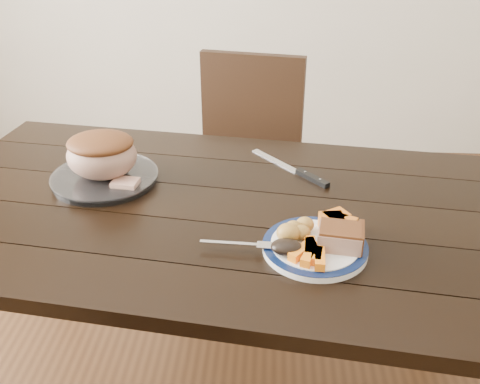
# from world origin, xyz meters

# --- Properties ---
(dining_table) EXTENTS (1.70, 1.10, 0.75)m
(dining_table) POSITION_xyz_m (0.00, 0.00, 0.66)
(dining_table) COLOR black
(dining_table) RESTS_ON ground
(chair_far) EXTENTS (0.49, 0.50, 0.93)m
(chair_far) POSITION_xyz_m (0.06, 0.74, 0.52)
(chair_far) COLOR black
(chair_far) RESTS_ON ground
(dinner_plate) EXTENTS (0.24, 0.24, 0.02)m
(dinner_plate) POSITION_xyz_m (0.27, -0.20, 0.76)
(dinner_plate) COLOR white
(dinner_plate) RESTS_ON dining_table
(plate_rim) EXTENTS (0.24, 0.24, 0.02)m
(plate_rim) POSITION_xyz_m (0.27, -0.20, 0.77)
(plate_rim) COLOR #0C193C
(plate_rim) RESTS_ON dinner_plate
(serving_platter) EXTENTS (0.30, 0.30, 0.02)m
(serving_platter) POSITION_xyz_m (-0.32, 0.11, 0.76)
(serving_platter) COLOR white
(serving_platter) RESTS_ON dining_table
(pork_slice) EXTENTS (0.11, 0.09, 0.04)m
(pork_slice) POSITION_xyz_m (0.32, -0.20, 0.79)
(pork_slice) COLOR #A77A66
(pork_slice) RESTS_ON dinner_plate
(roasted_potatoes) EXTENTS (0.09, 0.09, 0.05)m
(roasted_potatoes) POSITION_xyz_m (0.22, -0.18, 0.79)
(roasted_potatoes) COLOR gold
(roasted_potatoes) RESTS_ON dinner_plate
(carrot_batons) EXTENTS (0.08, 0.11, 0.02)m
(carrot_batons) POSITION_xyz_m (0.25, -0.25, 0.78)
(carrot_batons) COLOR orange
(carrot_batons) RESTS_ON dinner_plate
(pumpkin_wedges) EXTENTS (0.09, 0.09, 0.04)m
(pumpkin_wedges) POSITION_xyz_m (0.32, -0.13, 0.79)
(pumpkin_wedges) COLOR orange
(pumpkin_wedges) RESTS_ON dinner_plate
(dark_mushroom) EXTENTS (0.07, 0.05, 0.03)m
(dark_mushroom) POSITION_xyz_m (0.20, -0.24, 0.79)
(dark_mushroom) COLOR black
(dark_mushroom) RESTS_ON dinner_plate
(fork) EXTENTS (0.18, 0.03, 0.00)m
(fork) POSITION_xyz_m (0.10, -0.21, 0.77)
(fork) COLOR silver
(fork) RESTS_ON dinner_plate
(roast_joint) EXTENTS (0.20, 0.17, 0.13)m
(roast_joint) POSITION_xyz_m (-0.32, 0.11, 0.83)
(roast_joint) COLOR #A57865
(roast_joint) RESTS_ON serving_platter
(cut_slice) EXTENTS (0.08, 0.06, 0.02)m
(cut_slice) POSITION_xyz_m (-0.24, 0.05, 0.78)
(cut_slice) COLOR tan
(cut_slice) RESTS_ON serving_platter
(carving_knife) EXTENTS (0.23, 0.25, 0.01)m
(carving_knife) POSITION_xyz_m (0.25, 0.18, 0.76)
(carving_knife) COLOR silver
(carving_knife) RESTS_ON dining_table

